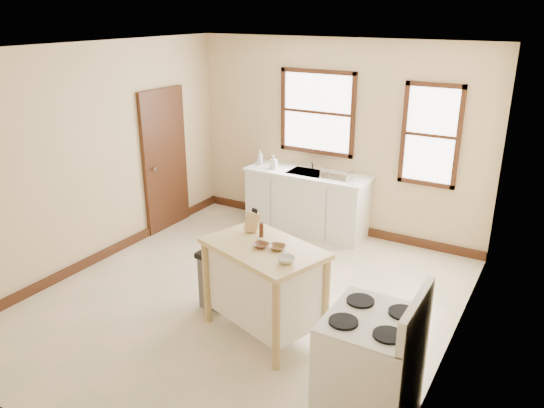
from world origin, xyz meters
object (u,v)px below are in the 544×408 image
at_px(soap_bottle_a, 260,157).
at_px(knife_block, 252,223).
at_px(dish_rack, 337,175).
at_px(gas_stove, 371,355).
at_px(pepper_grinder, 261,230).
at_px(bowl_a, 261,245).
at_px(soap_bottle_b, 274,162).
at_px(trash_bin, 216,279).
at_px(bowl_b, 277,247).
at_px(kitchen_island, 264,289).
at_px(bowl_c, 286,260).

height_order(soap_bottle_a, knife_block, knife_block).
height_order(dish_rack, gas_stove, gas_stove).
relative_size(pepper_grinder, bowl_a, 0.97).
relative_size(dish_rack, bowl_a, 2.66).
bearing_deg(soap_bottle_a, soap_bottle_b, -32.68).
bearing_deg(bowl_a, soap_bottle_b, 117.48).
height_order(bowl_a, trash_bin, bowl_a).
bearing_deg(soap_bottle_a, pepper_grinder, -74.50).
height_order(bowl_b, trash_bin, bowl_b).
height_order(pepper_grinder, trash_bin, pepper_grinder).
bearing_deg(bowl_a, dish_rack, 97.07).
bearing_deg(pepper_grinder, gas_stove, -28.85).
distance_m(kitchen_island, pepper_grinder, 0.61).
bearing_deg(soap_bottle_a, dish_rack, -18.08).
distance_m(soap_bottle_a, soap_bottle_b, 0.30).
xyz_separation_m(bowl_a, bowl_c, (0.37, -0.16, 0.01)).
relative_size(dish_rack, trash_bin, 0.61).
relative_size(bowl_a, gas_stove, 0.13).
distance_m(soap_bottle_a, dish_rack, 1.30).
height_order(knife_block, pepper_grinder, knife_block).
xyz_separation_m(bowl_b, trash_bin, (-0.87, 0.15, -0.66)).
xyz_separation_m(soap_bottle_a, gas_stove, (3.00, -3.25, -0.42)).
relative_size(bowl_c, gas_stove, 0.14).
xyz_separation_m(knife_block, bowl_b, (0.44, -0.25, -0.08)).
bearing_deg(kitchen_island, bowl_c, -11.21).
relative_size(knife_block, pepper_grinder, 1.33).
bearing_deg(soap_bottle_b, bowl_b, -65.70).
xyz_separation_m(dish_rack, bowl_c, (0.69, -2.76, 0.03)).
relative_size(dish_rack, bowl_b, 2.51).
bearing_deg(trash_bin, pepper_grinder, 4.54).
height_order(kitchen_island, gas_stove, gas_stove).
xyz_separation_m(kitchen_island, bowl_c, (0.36, -0.20, 0.51)).
bearing_deg(trash_bin, dish_rack, 82.20).
height_order(soap_bottle_a, soap_bottle_b, soap_bottle_a).
distance_m(kitchen_island, knife_block, 0.70).
relative_size(kitchen_island, pepper_grinder, 7.93).
xyz_separation_m(soap_bottle_a, soap_bottle_b, (0.29, -0.09, -0.01)).
relative_size(bowl_b, trash_bin, 0.24).
xyz_separation_m(pepper_grinder, bowl_b, (0.29, -0.19, -0.05)).
bearing_deg(bowl_b, kitchen_island, 179.08).
bearing_deg(pepper_grinder, kitchen_island, -52.52).
xyz_separation_m(dish_rack, bowl_a, (0.32, -2.60, 0.02)).
bearing_deg(dish_rack, bowl_c, -65.50).
bearing_deg(trash_bin, knife_block, 13.70).
distance_m(soap_bottle_b, bowl_a, 2.88).
bearing_deg(pepper_grinder, bowl_a, -59.80).
bearing_deg(bowl_b, soap_bottle_b, 120.66).
xyz_separation_m(dish_rack, gas_stove, (1.70, -3.21, -0.36)).
bearing_deg(bowl_c, soap_bottle_b, 122.03).
bearing_deg(bowl_a, knife_block, 134.52).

